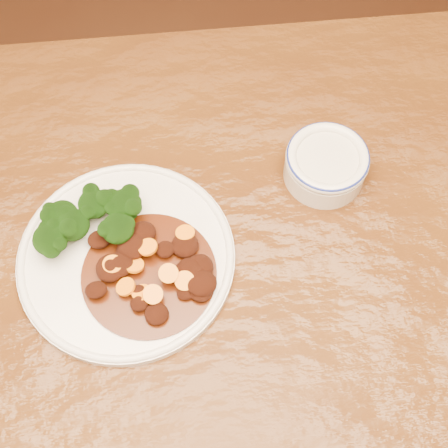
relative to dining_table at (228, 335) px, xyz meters
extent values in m
plane|color=#462011|center=(0.00, 0.00, -0.67)|extent=(4.00, 4.00, 0.00)
cube|color=#522D0E|center=(0.00, 0.00, 0.06)|extent=(1.55, 0.98, 0.04)
cylinder|color=white|center=(-0.11, 0.09, 0.09)|extent=(0.26, 0.26, 0.01)
torus|color=white|center=(-0.11, 0.09, 0.09)|extent=(0.26, 0.26, 0.01)
cylinder|color=#7B9F52|center=(-0.11, 0.14, 0.10)|extent=(0.01, 0.01, 0.02)
ellipsoid|color=black|center=(-0.11, 0.14, 0.12)|extent=(0.04, 0.04, 0.03)
cylinder|color=#7B9F52|center=(-0.12, 0.11, 0.10)|extent=(0.01, 0.01, 0.02)
ellipsoid|color=black|center=(-0.12, 0.11, 0.12)|extent=(0.04, 0.04, 0.03)
cylinder|color=#7B9F52|center=(-0.18, 0.14, 0.10)|extent=(0.01, 0.01, 0.02)
ellipsoid|color=black|center=(-0.18, 0.14, 0.12)|extent=(0.04, 0.04, 0.03)
cylinder|color=#7B9F52|center=(-0.14, 0.15, 0.10)|extent=(0.01, 0.01, 0.02)
ellipsoid|color=black|center=(-0.14, 0.15, 0.12)|extent=(0.04, 0.04, 0.03)
cylinder|color=#7B9F52|center=(-0.17, 0.13, 0.10)|extent=(0.01, 0.01, 0.02)
ellipsoid|color=black|center=(-0.17, 0.13, 0.12)|extent=(0.04, 0.04, 0.03)
cylinder|color=#7B9F52|center=(-0.19, 0.11, 0.10)|extent=(0.01, 0.01, 0.02)
ellipsoid|color=black|center=(-0.19, 0.11, 0.12)|extent=(0.04, 0.04, 0.03)
cylinder|color=#7B9F52|center=(-0.11, 0.14, 0.10)|extent=(0.01, 0.01, 0.02)
ellipsoid|color=black|center=(-0.11, 0.14, 0.12)|extent=(0.03, 0.03, 0.03)
cylinder|color=#431807|center=(-0.09, 0.06, 0.09)|extent=(0.16, 0.16, 0.00)
ellipsoid|color=black|center=(-0.03, 0.03, 0.10)|extent=(0.03, 0.03, 0.01)
ellipsoid|color=black|center=(-0.09, 0.11, 0.11)|extent=(0.03, 0.03, 0.02)
ellipsoid|color=black|center=(-0.10, 0.04, 0.10)|extent=(0.02, 0.02, 0.01)
ellipsoid|color=black|center=(-0.04, 0.05, 0.10)|extent=(0.04, 0.04, 0.02)
ellipsoid|color=black|center=(-0.05, 0.03, 0.10)|extent=(0.02, 0.02, 0.01)
ellipsoid|color=black|center=(-0.06, 0.08, 0.10)|extent=(0.02, 0.02, 0.01)
ellipsoid|color=black|center=(-0.11, 0.09, 0.10)|extent=(0.02, 0.02, 0.01)
ellipsoid|color=black|center=(-0.03, 0.03, 0.11)|extent=(0.04, 0.03, 0.02)
ellipsoid|color=black|center=(-0.10, 0.09, 0.11)|extent=(0.04, 0.03, 0.02)
ellipsoid|color=black|center=(-0.10, 0.02, 0.10)|extent=(0.02, 0.02, 0.01)
ellipsoid|color=black|center=(-0.03, 0.06, 0.10)|extent=(0.03, 0.03, 0.02)
ellipsoid|color=black|center=(-0.03, 0.04, 0.11)|extent=(0.03, 0.03, 0.01)
ellipsoid|color=black|center=(-0.12, 0.07, 0.10)|extent=(0.03, 0.03, 0.02)
ellipsoid|color=black|center=(-0.14, 0.11, 0.11)|extent=(0.03, 0.02, 0.01)
ellipsoid|color=black|center=(-0.08, 0.01, 0.10)|extent=(0.03, 0.03, 0.01)
ellipsoid|color=black|center=(-0.15, 0.04, 0.11)|extent=(0.03, 0.02, 0.01)
ellipsoid|color=black|center=(-0.04, 0.09, 0.10)|extent=(0.03, 0.03, 0.02)
ellipsoid|color=black|center=(-0.13, 0.07, 0.11)|extent=(0.03, 0.04, 0.02)
cylinder|color=orange|center=(-0.10, 0.07, 0.11)|extent=(0.03, 0.03, 0.01)
cylinder|color=orange|center=(-0.13, 0.07, 0.11)|extent=(0.03, 0.03, 0.01)
cylinder|color=orange|center=(-0.05, 0.04, 0.11)|extent=(0.03, 0.03, 0.01)
cylinder|color=orange|center=(-0.06, 0.05, 0.11)|extent=(0.03, 0.03, 0.02)
cylinder|color=orange|center=(-0.12, 0.07, 0.10)|extent=(0.03, 0.03, 0.02)
cylinder|color=orange|center=(-0.11, 0.04, 0.10)|extent=(0.03, 0.03, 0.01)
cylinder|color=orange|center=(-0.08, 0.03, 0.11)|extent=(0.03, 0.03, 0.01)
cylinder|color=orange|center=(-0.10, 0.03, 0.10)|extent=(0.03, 0.03, 0.01)
cylinder|color=orange|center=(-0.04, 0.10, 0.11)|extent=(0.03, 0.03, 0.01)
cylinder|color=orange|center=(-0.08, 0.09, 0.11)|extent=(0.03, 0.03, 0.01)
cylinder|color=silver|center=(0.15, 0.17, 0.10)|extent=(0.11, 0.11, 0.03)
cylinder|color=silver|center=(0.15, 0.17, 0.12)|extent=(0.08, 0.08, 0.01)
torus|color=silver|center=(0.15, 0.17, 0.12)|extent=(0.11, 0.11, 0.01)
torus|color=navy|center=(0.15, 0.17, 0.12)|extent=(0.10, 0.10, 0.00)
camera|label=1|loc=(-0.04, -0.24, 0.78)|focal=50.00mm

